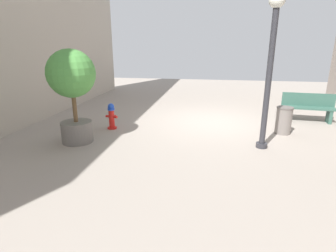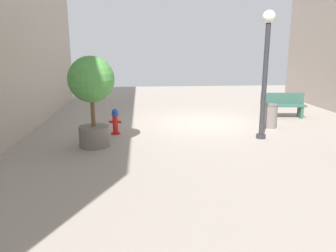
{
  "view_description": "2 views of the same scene",
  "coord_description": "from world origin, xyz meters",
  "px_view_note": "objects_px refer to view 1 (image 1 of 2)",
  "views": [
    {
      "loc": [
        -0.03,
        8.91,
        2.53
      ],
      "look_at": [
        0.98,
        3.08,
        0.73
      ],
      "focal_mm": 28.64,
      "sensor_mm": 36.0,
      "label": 1
    },
    {
      "loc": [
        2.28,
        11.29,
        2.62
      ],
      "look_at": [
        1.59,
        3.22,
        0.69
      ],
      "focal_mm": 34.75,
      "sensor_mm": 36.0,
      "label": 2
    }
  ],
  "objects_px": {
    "fire_hydrant": "(112,116)",
    "bench_near": "(308,107)",
    "street_lamp": "(271,56)",
    "planter_tree": "(72,84)",
    "trash_bin": "(284,120)"
  },
  "relations": [
    {
      "from": "street_lamp",
      "to": "fire_hydrant",
      "type": "bearing_deg",
      "value": -11.43
    },
    {
      "from": "planter_tree",
      "to": "bench_near",
      "type": "bearing_deg",
      "value": -154.25
    },
    {
      "from": "fire_hydrant",
      "to": "bench_near",
      "type": "xyz_separation_m",
      "value": [
        -6.29,
        -1.97,
        0.09
      ]
    },
    {
      "from": "fire_hydrant",
      "to": "planter_tree",
      "type": "relative_size",
      "value": 0.33
    },
    {
      "from": "bench_near",
      "to": "trash_bin",
      "type": "xyz_separation_m",
      "value": [
        1.13,
        1.56,
        -0.09
      ]
    },
    {
      "from": "planter_tree",
      "to": "trash_bin",
      "type": "height_order",
      "value": "planter_tree"
    },
    {
      "from": "trash_bin",
      "to": "fire_hydrant",
      "type": "bearing_deg",
      "value": 4.52
    },
    {
      "from": "fire_hydrant",
      "to": "trash_bin",
      "type": "bearing_deg",
      "value": -175.48
    },
    {
      "from": "bench_near",
      "to": "planter_tree",
      "type": "relative_size",
      "value": 0.7
    },
    {
      "from": "fire_hydrant",
      "to": "trash_bin",
      "type": "height_order",
      "value": "fire_hydrant"
    },
    {
      "from": "planter_tree",
      "to": "trash_bin",
      "type": "distance_m",
      "value": 6.01
    },
    {
      "from": "bench_near",
      "to": "trash_bin",
      "type": "distance_m",
      "value": 1.93
    },
    {
      "from": "street_lamp",
      "to": "trash_bin",
      "type": "distance_m",
      "value": 2.41
    },
    {
      "from": "fire_hydrant",
      "to": "bench_near",
      "type": "height_order",
      "value": "bench_near"
    },
    {
      "from": "bench_near",
      "to": "planter_tree",
      "type": "distance_m",
      "value": 7.59
    }
  ]
}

